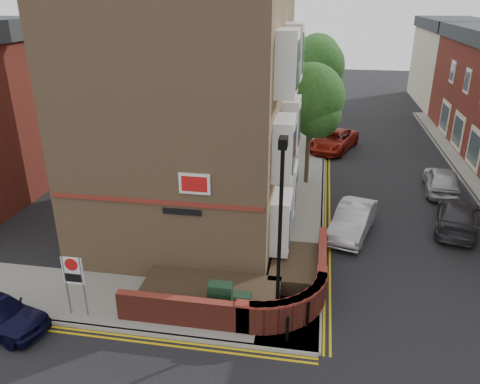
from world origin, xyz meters
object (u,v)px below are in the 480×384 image
(lamppost, at_px, (280,236))
(zone_sign, at_px, (73,275))
(utility_cabinet_large, at_px, (220,299))
(silver_car_near, at_px, (353,220))

(lamppost, distance_m, zone_sign, 6.85)
(utility_cabinet_large, relative_size, silver_car_near, 0.29)
(utility_cabinet_large, relative_size, zone_sign, 0.55)
(lamppost, xyz_separation_m, silver_car_near, (2.73, 6.96, -2.66))
(utility_cabinet_large, height_order, zone_sign, zone_sign)
(zone_sign, distance_m, silver_car_near, 12.11)
(zone_sign, xyz_separation_m, silver_car_near, (9.33, 7.67, -0.96))
(utility_cabinet_large, bearing_deg, zone_sign, -170.31)
(utility_cabinet_large, height_order, silver_car_near, silver_car_near)
(utility_cabinet_large, bearing_deg, lamppost, -3.01)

